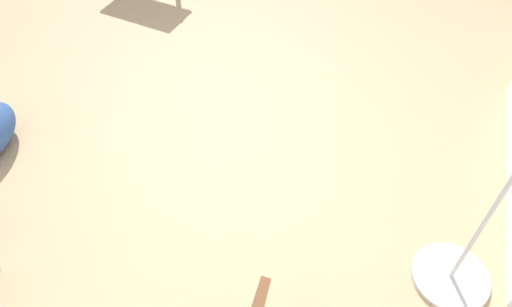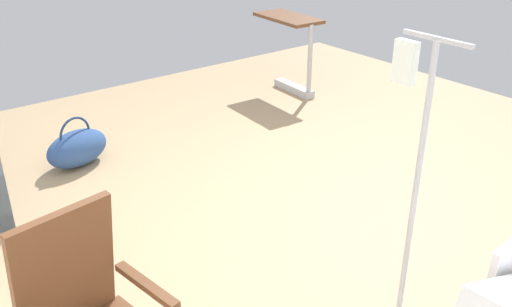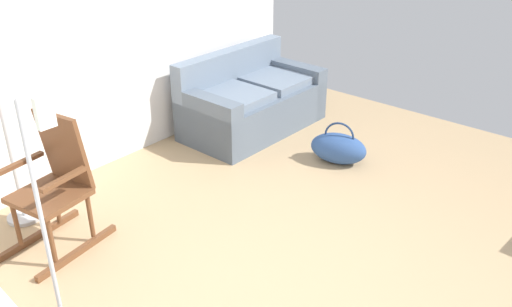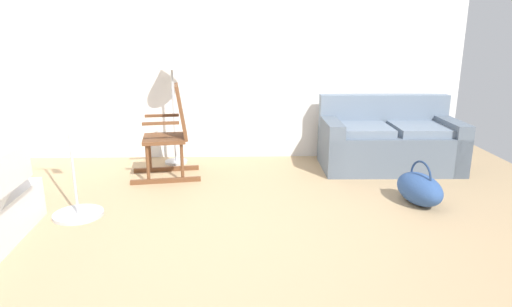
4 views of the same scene
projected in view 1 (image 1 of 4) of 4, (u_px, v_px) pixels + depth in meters
The scene contains 2 objects.
ground_plane at pixel (273, 130), 3.57m from camera, with size 6.97×6.97×0.00m, color tan.
iv_pole at pixel (462, 255), 2.58m from camera, with size 0.44×0.44×1.69m.
Camera 1 is at (-0.87, 2.37, 2.53)m, focal length 33.54 mm.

